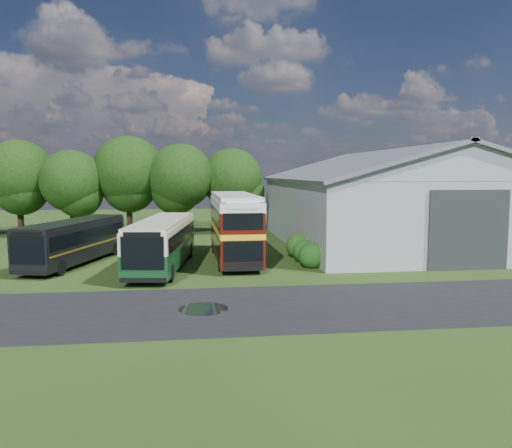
{
  "coord_description": "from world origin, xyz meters",
  "views": [
    {
      "loc": [
        -1.91,
        -24.72,
        6.02
      ],
      "look_at": [
        2.27,
        8.0,
        2.64
      ],
      "focal_mm": 35.0,
      "sensor_mm": 36.0,
      "label": 1
    }
  ],
  "objects": [
    {
      "name": "tree_right_b",
      "position": [
        2.0,
        24.6,
        5.44
      ],
      "size": [
        5.98,
        5.98,
        8.45
      ],
      "color": "black",
      "rests_on": "ground"
    },
    {
      "name": "shrub_front",
      "position": [
        5.6,
        6.0,
        0.0
      ],
      "size": [
        1.7,
        1.7,
        1.7
      ],
      "primitive_type": "sphere",
      "color": "#194714",
      "rests_on": "ground"
    },
    {
      "name": "tree_left_a",
      "position": [
        -18.0,
        24.5,
        5.87
      ],
      "size": [
        6.46,
        6.46,
        9.12
      ],
      "color": "black",
      "rests_on": "ground"
    },
    {
      "name": "bus_maroon_double",
      "position": [
        0.92,
        9.12,
        2.29
      ],
      "size": [
        2.87,
        10.71,
        4.59
      ],
      "rotation": [
        0.0,
        0.0,
        0.01
      ],
      "color": "black",
      "rests_on": "ground"
    },
    {
      "name": "storage_shed",
      "position": [
        15.0,
        15.98,
        4.17
      ],
      "size": [
        18.8,
        24.8,
        8.15
      ],
      "color": "gray",
      "rests_on": "ground"
    },
    {
      "name": "puddle",
      "position": [
        -1.5,
        -3.0,
        0.0
      ],
      "size": [
        2.2,
        2.2,
        0.01
      ],
      "primitive_type": "cylinder",
      "color": "black",
      "rests_on": "ground"
    },
    {
      "name": "tree_mid",
      "position": [
        -8.0,
        24.8,
        6.18
      ],
      "size": [
        6.8,
        6.8,
        9.6
      ],
      "color": "black",
      "rests_on": "ground"
    },
    {
      "name": "shrub_back",
      "position": [
        5.6,
        10.0,
        0.0
      ],
      "size": [
        1.8,
        1.8,
        1.8
      ],
      "primitive_type": "sphere",
      "color": "#194714",
      "rests_on": "ground"
    },
    {
      "name": "tree_right_a",
      "position": [
        -3.0,
        23.8,
        5.69
      ],
      "size": [
        6.26,
        6.26,
        8.83
      ],
      "color": "black",
      "rests_on": "ground"
    },
    {
      "name": "asphalt_road",
      "position": [
        3.0,
        -3.0,
        0.0
      ],
      "size": [
        60.0,
        8.0,
        0.02
      ],
      "primitive_type": "cube",
      "color": "black",
      "rests_on": "ground"
    },
    {
      "name": "ground",
      "position": [
        0.0,
        0.0,
        0.0
      ],
      "size": [
        120.0,
        120.0,
        0.0
      ],
      "primitive_type": "plane",
      "color": "#243C13",
      "rests_on": "ground"
    },
    {
      "name": "bus_green_single",
      "position": [
        -3.8,
        6.9,
        1.66
      ],
      "size": [
        4.02,
        11.54,
        3.12
      ],
      "rotation": [
        0.0,
        0.0,
        -0.13
      ],
      "color": "black",
      "rests_on": "ground"
    },
    {
      "name": "shrub_mid",
      "position": [
        5.6,
        8.0,
        0.0
      ],
      "size": [
        1.6,
        1.6,
        1.6
      ],
      "primitive_type": "sphere",
      "color": "#194714",
      "rests_on": "ground"
    },
    {
      "name": "bus_dark_single",
      "position": [
        -9.69,
        9.23,
        1.54
      ],
      "size": [
        5.2,
        10.73,
        2.89
      ],
      "rotation": [
        0.0,
        0.0,
        -0.28
      ],
      "color": "black",
      "rests_on": "ground"
    },
    {
      "name": "tree_left_b",
      "position": [
        -13.0,
        23.5,
        5.25
      ],
      "size": [
        5.78,
        5.78,
        8.16
      ],
      "color": "black",
      "rests_on": "ground"
    }
  ]
}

